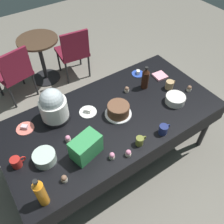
# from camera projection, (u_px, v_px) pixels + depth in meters

# --- Properties ---
(ground) EXTENTS (9.00, 9.00, 0.00)m
(ground) POSITION_uv_depth(u_px,v_px,m) (112.00, 156.00, 2.94)
(ground) COLOR slate
(potluck_table) EXTENTS (2.20, 1.10, 0.75)m
(potluck_table) POSITION_uv_depth(u_px,v_px,m) (112.00, 119.00, 2.44)
(potluck_table) COLOR black
(potluck_table) RESTS_ON ground
(frosted_layer_cake) EXTENTS (0.27, 0.27, 0.13)m
(frosted_layer_cake) POSITION_uv_depth(u_px,v_px,m) (118.00, 110.00, 2.36)
(frosted_layer_cake) COLOR silver
(frosted_layer_cake) RESTS_ON potluck_table
(slow_cooker) EXTENTS (0.28, 0.28, 0.36)m
(slow_cooker) POSITION_uv_depth(u_px,v_px,m) (53.00, 106.00, 2.24)
(slow_cooker) COLOR black
(slow_cooker) RESTS_ON potluck_table
(glass_salad_bowl) EXTENTS (0.19, 0.19, 0.09)m
(glass_salad_bowl) POSITION_uv_depth(u_px,v_px,m) (45.00, 157.00, 2.01)
(glass_salad_bowl) COLOR #B2C6BC
(glass_salad_bowl) RESTS_ON potluck_table
(ceramic_snack_bowl) EXTENTS (0.20, 0.20, 0.08)m
(ceramic_snack_bowl) POSITION_uv_depth(u_px,v_px,m) (175.00, 99.00, 2.49)
(ceramic_snack_bowl) COLOR silver
(ceramic_snack_bowl) RESTS_ON potluck_table
(dessert_plate_coral) EXTENTS (0.17, 0.17, 0.04)m
(dessert_plate_coral) POSITION_uv_depth(u_px,v_px,m) (25.00, 128.00, 2.27)
(dessert_plate_coral) COLOR #E07266
(dessert_plate_coral) RESTS_ON potluck_table
(dessert_plate_cobalt) EXTENTS (0.15, 0.15, 0.05)m
(dessert_plate_cobalt) POSITION_uv_depth(u_px,v_px,m) (138.00, 73.00, 2.84)
(dessert_plate_cobalt) COLOR #2D4CB2
(dessert_plate_cobalt) RESTS_ON potluck_table
(dessert_plate_white) EXTENTS (0.18, 0.18, 0.05)m
(dessert_plate_white) POSITION_uv_depth(u_px,v_px,m) (88.00, 111.00, 2.42)
(dessert_plate_white) COLOR white
(dessert_plate_white) RESTS_ON potluck_table
(cupcake_lemon) EXTENTS (0.05, 0.05, 0.07)m
(cupcake_lemon) POSITION_uv_depth(u_px,v_px,m) (68.00, 139.00, 2.16)
(cupcake_lemon) COLOR beige
(cupcake_lemon) RESTS_ON potluck_table
(cupcake_mint) EXTENTS (0.05, 0.05, 0.07)m
(cupcake_mint) POSITION_uv_depth(u_px,v_px,m) (128.00, 153.00, 2.05)
(cupcake_mint) COLOR beige
(cupcake_mint) RESTS_ON potluck_table
(cupcake_berry) EXTENTS (0.05, 0.05, 0.07)m
(cupcake_berry) POSITION_uv_depth(u_px,v_px,m) (127.00, 89.00, 2.61)
(cupcake_berry) COLOR beige
(cupcake_berry) RESTS_ON potluck_table
(cupcake_rose) EXTENTS (0.05, 0.05, 0.07)m
(cupcake_rose) POSITION_uv_depth(u_px,v_px,m) (189.00, 88.00, 2.62)
(cupcake_rose) COLOR beige
(cupcake_rose) RESTS_ON potluck_table
(cupcake_vanilla) EXTENTS (0.05, 0.05, 0.07)m
(cupcake_vanilla) POSITION_uv_depth(u_px,v_px,m) (64.00, 179.00, 1.89)
(cupcake_vanilla) COLOR beige
(cupcake_vanilla) RESTS_ON potluck_table
(cupcake_cocoa) EXTENTS (0.05, 0.05, 0.07)m
(cupcake_cocoa) POSITION_uv_depth(u_px,v_px,m) (112.00, 156.00, 2.04)
(cupcake_cocoa) COLOR beige
(cupcake_cocoa) RESTS_ON potluck_table
(soda_bottle_orange_juice) EXTENTS (0.08, 0.08, 0.32)m
(soda_bottle_orange_juice) POSITION_uv_depth(u_px,v_px,m) (41.00, 193.00, 1.69)
(soda_bottle_orange_juice) COLOR orange
(soda_bottle_orange_juice) RESTS_ON potluck_table
(soda_bottle_cola) EXTENTS (0.08, 0.08, 0.27)m
(soda_bottle_cola) POSITION_uv_depth(u_px,v_px,m) (145.00, 78.00, 2.60)
(soda_bottle_cola) COLOR #33190F
(soda_bottle_cola) RESTS_ON potluck_table
(coffee_mug_olive) EXTENTS (0.11, 0.07, 0.09)m
(coffee_mug_olive) POSITION_uv_depth(u_px,v_px,m) (140.00, 141.00, 2.13)
(coffee_mug_olive) COLOR olive
(coffee_mug_olive) RESTS_ON potluck_table
(coffee_mug_red) EXTENTS (0.13, 0.08, 0.09)m
(coffee_mug_red) POSITION_uv_depth(u_px,v_px,m) (16.00, 162.00, 1.98)
(coffee_mug_red) COLOR #B2231E
(coffee_mug_red) RESTS_ON potluck_table
(coffee_mug_navy) EXTENTS (0.12, 0.08, 0.09)m
(coffee_mug_navy) POSITION_uv_depth(u_px,v_px,m) (163.00, 129.00, 2.21)
(coffee_mug_navy) COLOR navy
(coffee_mug_navy) RESTS_ON potluck_table
(coffee_mug_tan) EXTENTS (0.13, 0.09, 0.09)m
(coffee_mug_tan) POSITION_uv_depth(u_px,v_px,m) (170.00, 85.00, 2.64)
(coffee_mug_tan) COLOR tan
(coffee_mug_tan) RESTS_ON potluck_table
(soda_carton) EXTENTS (0.29, 0.22, 0.20)m
(soda_carton) POSITION_uv_depth(u_px,v_px,m) (86.00, 147.00, 2.02)
(soda_carton) COLOR #338C4C
(soda_carton) RESTS_ON potluck_table
(paper_napkin_stack) EXTENTS (0.15, 0.15, 0.02)m
(paper_napkin_stack) POSITION_uv_depth(u_px,v_px,m) (160.00, 76.00, 2.80)
(paper_napkin_stack) COLOR pink
(paper_napkin_stack) RESTS_ON potluck_table
(maroon_chair_left) EXTENTS (0.53, 0.53, 0.85)m
(maroon_chair_left) POSITION_uv_depth(u_px,v_px,m) (14.00, 71.00, 3.30)
(maroon_chair_left) COLOR maroon
(maroon_chair_left) RESTS_ON ground
(maroon_chair_right) EXTENTS (0.48, 0.48, 0.85)m
(maroon_chair_right) POSITION_uv_depth(u_px,v_px,m) (73.00, 50.00, 3.66)
(maroon_chair_right) COLOR maroon
(maroon_chair_right) RESTS_ON ground
(round_cafe_table) EXTENTS (0.60, 0.60, 0.72)m
(round_cafe_table) POSITION_uv_depth(u_px,v_px,m) (40.00, 52.00, 3.61)
(round_cafe_table) COLOR #473323
(round_cafe_table) RESTS_ON ground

